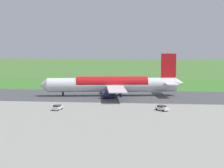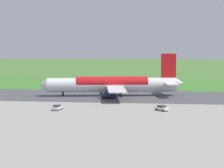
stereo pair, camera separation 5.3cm
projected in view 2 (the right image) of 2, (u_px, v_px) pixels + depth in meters
name	position (u px, v px, depth m)	size (l,w,h in m)	color
ground_plane	(150.00, 97.00, 149.94)	(800.00, 800.00, 0.00)	#477233
runway_asphalt	(150.00, 96.00, 149.94)	(600.00, 36.80, 0.06)	#47474C
apron_concrete	(142.00, 139.00, 82.26)	(440.00, 110.00, 0.05)	gray
grass_verge_foreground	(153.00, 86.00, 186.75)	(600.00, 80.00, 0.04)	#3C782B
airliner_main	(113.00, 84.00, 151.24)	(53.99, 44.39, 15.88)	white
service_car_followme	(57.00, 107.00, 118.35)	(2.36, 4.40, 1.62)	silver
service_car_ops	(162.00, 108.00, 117.26)	(4.19, 4.29, 1.62)	silver
no_stopping_sign	(155.00, 84.00, 182.68)	(0.60, 0.10, 2.41)	slate
traffic_cone_orange	(143.00, 85.00, 190.92)	(0.40, 0.40, 0.55)	orange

